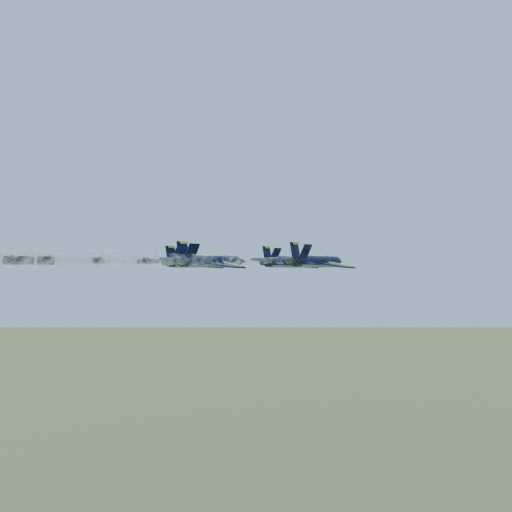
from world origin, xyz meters
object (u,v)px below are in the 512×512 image
Objects in this scene: jet_right at (318,261)px; jet_lead at (288,262)px; jet_slot at (212,261)px; jet_left at (196,262)px.

jet_lead is at bearing 137.73° from jet_right.
jet_right is at bearing 42.17° from jet_slot.
jet_slot is at bearing -91.18° from jet_lead.
jet_lead is 1.00× the size of jet_left.
jet_left is at bearing -140.08° from jet_lead.
jet_right is (24.98, 0.71, 0.00)m from jet_left.
jet_right is 16.76m from jet_slot.
jet_right is 1.00× the size of jet_slot.
jet_left and jet_slot have the same top height.
jet_left is 16.86m from jet_slot.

